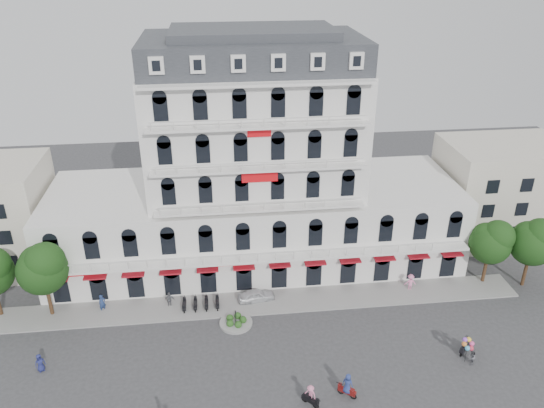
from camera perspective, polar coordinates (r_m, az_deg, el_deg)
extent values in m
plane|color=#38383A|center=(48.35, 0.22, -17.00)|extent=(120.00, 120.00, 0.00)
cube|color=gray|center=(55.13, -0.90, -10.52)|extent=(53.00, 4.00, 0.16)
cube|color=silver|center=(60.29, -1.79, -2.02)|extent=(45.00, 14.00, 9.00)
cube|color=silver|center=(55.87, -1.95, 7.94)|extent=(22.00, 12.00, 13.00)
cube|color=#2D3035|center=(53.86, -2.09, 16.04)|extent=(21.56, 11.76, 3.00)
cube|color=#2D3035|center=(53.55, -2.12, 18.04)|extent=(15.84, 8.64, 0.80)
cube|color=#A51421|center=(54.38, -1.09, -6.70)|extent=(40.50, 1.00, 0.15)
cube|color=#B30B11|center=(51.07, -1.33, 3.11)|extent=(3.50, 0.10, 1.40)
cube|color=beige|center=(70.12, 23.27, 1.34)|extent=(14.00, 10.00, 12.00)
cylinder|color=gray|center=(52.60, -3.90, -12.65)|extent=(3.20, 3.20, 0.24)
cylinder|color=black|center=(52.11, -3.93, -11.98)|extent=(0.08, 0.08, 1.40)
sphere|color=#2A551C|center=(52.41, -3.13, -12.32)|extent=(0.70, 0.70, 0.70)
sphere|color=#2A551C|center=(52.92, -3.71, -11.91)|extent=(0.70, 0.70, 0.70)
sphere|color=#2A551C|center=(52.71, -4.56, -12.12)|extent=(0.70, 0.70, 0.70)
sphere|color=#2A551C|center=(52.07, -4.53, -12.68)|extent=(0.70, 0.70, 0.70)
sphere|color=#2A551C|center=(51.88, -3.65, -12.82)|extent=(0.70, 0.70, 0.70)
cylinder|color=#382314|center=(56.86, -22.84, -9.43)|extent=(0.36, 0.36, 3.74)
sphere|color=#163510|center=(55.05, -23.46, -6.55)|extent=(4.76, 4.76, 4.76)
sphere|color=#163510|center=(54.10, -23.24, -5.72)|extent=(3.74, 3.74, 3.74)
sphere|color=#163510|center=(55.08, -23.91, -5.79)|extent=(3.40, 3.40, 3.40)
cylinder|color=#382314|center=(61.63, 21.93, -6.46)|extent=(0.36, 0.36, 3.43)
sphere|color=#163510|center=(60.09, 22.43, -3.95)|extent=(4.37, 4.37, 4.37)
sphere|color=#163510|center=(59.63, 23.15, -3.21)|extent=(3.43, 3.43, 3.43)
sphere|color=#163510|center=(59.84, 22.07, -3.33)|extent=(3.12, 3.12, 3.12)
cylinder|color=#382314|center=(62.81, 25.60, -6.47)|extent=(0.36, 0.36, 3.65)
sphere|color=#163510|center=(61.21, 26.20, -3.85)|extent=(4.65, 4.65, 4.65)
sphere|color=#163510|center=(60.77, 26.94, -3.06)|extent=(3.65, 3.65, 3.65)
sphere|color=#163510|center=(60.91, 25.86, -3.20)|extent=(3.32, 3.32, 3.32)
imported|color=silver|center=(55.14, -1.72, -9.79)|extent=(3.96, 2.05, 1.29)
cube|color=maroon|center=(45.92, 8.08, -19.30)|extent=(1.41, 1.18, 0.35)
torus|color=black|center=(46.25, 7.39, -19.32)|extent=(0.55, 0.46, 0.60)
torus|color=black|center=(45.99, 8.72, -19.75)|extent=(0.55, 0.46, 0.60)
imported|color=navy|center=(45.34, 8.15, -18.57)|extent=(1.08, 1.01, 1.85)
cube|color=black|center=(52.12, 20.00, -14.35)|extent=(1.34, 1.27, 0.35)
torus|color=black|center=(51.88, 19.71, -14.90)|extent=(0.52, 0.49, 0.60)
torus|color=black|center=(52.70, 20.20, -14.25)|extent=(0.52, 0.49, 0.60)
imported|color=#53545A|center=(51.71, 20.12, -13.79)|extent=(0.91, 0.87, 1.52)
cube|color=black|center=(44.99, 4.13, -20.27)|extent=(1.30, 1.31, 0.35)
torus|color=black|center=(44.98, 4.73, -20.81)|extent=(0.51, 0.51, 0.60)
torus|color=black|center=(45.40, 3.51, -20.20)|extent=(0.51, 0.51, 0.60)
imported|color=pink|center=(44.50, 4.16, -19.67)|extent=(1.12, 1.12, 1.56)
imported|color=navy|center=(51.35, -23.69, -15.37)|extent=(1.01, 0.90, 1.73)
imported|color=#5C5E63|center=(55.17, -10.96, -10.07)|extent=(0.99, 0.41, 1.69)
imported|color=pink|center=(58.32, 14.65, -8.15)|extent=(1.26, 0.77, 1.90)
imported|color=navy|center=(56.11, -17.78, -10.13)|extent=(0.84, 0.80, 1.94)
imported|color=slate|center=(51.06, 20.68, -15.12)|extent=(0.90, 0.96, 1.57)
cylinder|color=black|center=(50.95, 20.16, -14.80)|extent=(0.04, 0.04, 2.00)
sphere|color=#E54C99|center=(50.47, 20.71, -13.87)|extent=(0.44, 0.44, 0.44)
sphere|color=yellow|center=(50.47, 20.42, -13.50)|extent=(0.44, 0.44, 0.44)
sphere|color=#994CD8|center=(50.31, 20.05, -13.55)|extent=(0.44, 0.44, 0.44)
sphere|color=orange|center=(50.16, 19.98, -13.97)|extent=(0.44, 0.44, 0.44)
sphere|color=#4CB2E5|center=(50.17, 20.28, -14.35)|extent=(0.44, 0.44, 0.44)
sphere|color=#D8334C|center=(50.35, 20.63, -14.32)|extent=(0.44, 0.44, 0.44)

